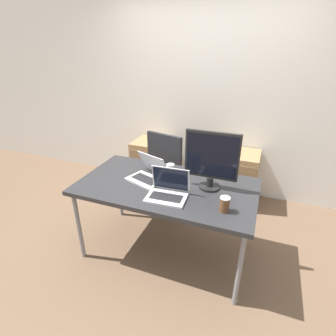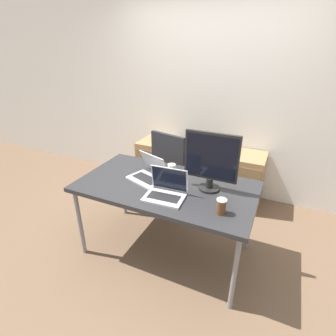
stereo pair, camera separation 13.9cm
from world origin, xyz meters
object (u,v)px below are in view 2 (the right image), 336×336
monitor (211,161)px  coffee_cup_white (172,169)px  cabinet_left (158,163)px  cabinet_right (243,180)px  laptop_left (166,191)px  laptop_right (149,174)px  coffee_cup_brown (221,206)px  office_chair (177,181)px

monitor → coffee_cup_white: size_ratio=5.66×
cabinet_left → cabinet_right: same height
laptop_left → coffee_cup_white: (-0.13, 0.42, -0.00)m
laptop_right → coffee_cup_white: laptop_right is taller
laptop_left → laptop_right: (-0.29, 0.23, -0.00)m
monitor → cabinet_left: bearing=134.0°
laptop_left → coffee_cup_brown: bearing=-5.2°
laptop_right → coffee_cup_white: size_ratio=4.38×
cabinet_left → monitor: (1.08, -1.12, 0.70)m
cabinet_right → laptop_right: laptop_right is taller
cabinet_left → cabinet_right: bearing=0.0°
office_chair → cabinet_right: 0.87m
monitor → laptop_right: bearing=-176.2°
office_chair → laptop_right: 0.83m
office_chair → cabinet_left: bearing=137.8°
cabinet_right → coffee_cup_brown: 1.52m
cabinet_left → laptop_left: 1.67m
cabinet_left → laptop_right: laptop_right is taller
monitor → coffee_cup_brown: bearing=-59.5°
laptop_right → coffee_cup_white: (0.15, 0.19, -0.00)m
laptop_left → monitor: bearing=42.6°
cabinet_left → monitor: bearing=-46.0°
laptop_left → monitor: 0.46m
cabinet_right → laptop_right: (-0.74, -1.16, 0.47)m
cabinet_left → coffee_cup_white: (0.65, -0.97, 0.47)m
laptop_left → coffee_cup_white: size_ratio=3.71×
office_chair → cabinet_right: bearing=31.4°
cabinet_right → coffee_cup_white: coffee_cup_white is taller
laptop_right → monitor: monitor is taller
office_chair → cabinet_left: 0.67m
coffee_cup_white → laptop_right: bearing=-128.8°
monitor → coffee_cup_brown: monitor is taller
cabinet_right → cabinet_left: bearing=180.0°
cabinet_right → laptop_left: 1.54m
cabinet_right → coffee_cup_white: size_ratio=7.57×
laptop_left → laptop_right: size_ratio=0.85×
cabinet_right → coffee_cup_brown: bearing=-88.7°
coffee_cup_brown → cabinet_left: bearing=131.5°
laptop_left → coffee_cup_white: laptop_left is taller
cabinet_left → coffee_cup_white: size_ratio=7.57×
laptop_right → coffee_cup_brown: (0.77, -0.28, 0.01)m
monitor → coffee_cup_white: 0.51m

